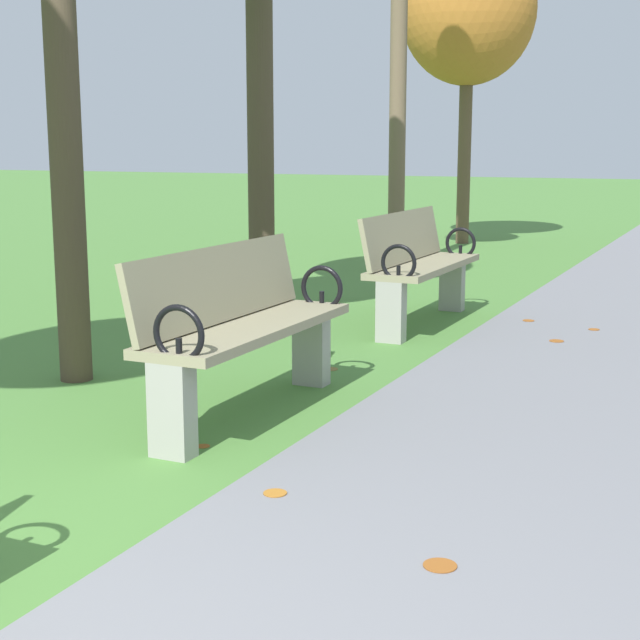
% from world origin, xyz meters
% --- Properties ---
extents(park_bench_2, '(0.48, 1.60, 0.90)m').
position_xyz_m(park_bench_2, '(-0.50, 3.12, 0.49)').
color(park_bench_2, gray).
rests_on(park_bench_2, ground).
extents(park_bench_3, '(0.48, 1.60, 0.90)m').
position_xyz_m(park_bench_3, '(-0.50, 5.96, 0.49)').
color(park_bench_3, gray).
rests_on(park_bench_3, ground).
extents(tree_5, '(1.90, 1.90, 4.33)m').
position_xyz_m(tree_5, '(-2.00, 12.25, 3.26)').
color(tree_5, brown).
rests_on(tree_5, ground).
extents(scattered_leaves, '(4.36, 7.42, 0.02)m').
position_xyz_m(scattered_leaves, '(-0.07, 3.21, 0.01)').
color(scattered_leaves, brown).
rests_on(scattered_leaves, ground).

